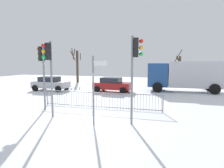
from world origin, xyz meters
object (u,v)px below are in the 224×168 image
object	(u,v)px
traffic_light_foreground_right	(42,63)
direction_sign_post	(94,87)
car_silver_trailing	(51,83)
bare_tree_left	(179,68)
car_red_near	(112,84)
bare_tree_centre	(77,65)
traffic_light_rear_left	(48,62)
delivery_truck	(184,75)
traffic_light_mid_left	(135,60)

from	to	relation	value
traffic_light_foreground_right	direction_sign_post	xyz separation A→B (m)	(4.37, -1.98, -1.15)
car_silver_trailing	bare_tree_left	world-z (taller)	bare_tree_left
traffic_light_foreground_right	car_red_near	size ratio (longest dim) A/B	1.06
direction_sign_post	bare_tree_centre	world-z (taller)	bare_tree_centre
car_red_near	bare_tree_centre	distance (m)	11.23
traffic_light_rear_left	car_red_near	bearing A→B (deg)	-65.66
bare_tree_centre	car_red_near	bearing A→B (deg)	-44.33
car_silver_trailing	delivery_truck	distance (m)	14.03
traffic_light_rear_left	delivery_truck	xyz separation A→B (m)	(7.39, 12.48, -1.30)
traffic_light_foreground_right	car_silver_trailing	xyz separation A→B (m)	(-4.65, 7.59, -2.24)
traffic_light_foreground_right	car_silver_trailing	bearing A→B (deg)	46.46
delivery_truck	traffic_light_mid_left	bearing A→B (deg)	74.22
traffic_light_foreground_right	bare_tree_centre	bearing A→B (deg)	35.06
car_silver_trailing	delivery_truck	size ratio (longest dim) A/B	0.54
car_silver_trailing	bare_tree_left	distance (m)	17.68
car_red_near	traffic_light_mid_left	bearing A→B (deg)	-64.86
car_silver_trailing	bare_tree_left	xyz separation A→B (m)	(13.21, 11.68, 1.38)
traffic_light_foreground_right	direction_sign_post	bearing A→B (deg)	-99.47
car_silver_trailing	car_red_near	bearing A→B (deg)	5.35
bare_tree_left	direction_sign_post	bearing A→B (deg)	-101.16
traffic_light_rear_left	bare_tree_left	xyz separation A→B (m)	(7.02, 20.78, -0.89)
direction_sign_post	bare_tree_left	bearing A→B (deg)	87.61
bare_tree_left	bare_tree_centre	bearing A→B (deg)	-168.22
traffic_light_rear_left	car_red_near	world-z (taller)	traffic_light_rear_left
traffic_light_foreground_right	traffic_light_rear_left	size ratio (longest dim) A/B	0.99
traffic_light_mid_left	bare_tree_left	bearing A→B (deg)	155.99
delivery_truck	bare_tree_left	bearing A→B (deg)	-90.61
traffic_light_foreground_right	bare_tree_centre	world-z (taller)	bare_tree_centre
traffic_light_foreground_right	bare_tree_left	size ratio (longest dim) A/B	0.85
bare_tree_left	bare_tree_centre	world-z (taller)	bare_tree_centre
delivery_truck	direction_sign_post	bearing A→B (deg)	67.39
bare_tree_left	bare_tree_centre	size ratio (longest dim) A/B	0.95
direction_sign_post	bare_tree_left	distance (m)	21.66
direction_sign_post	car_red_near	xyz separation A→B (m)	(-2.39, 10.49, -1.09)
direction_sign_post	car_red_near	world-z (taller)	direction_sign_post
direction_sign_post	traffic_light_mid_left	bearing A→B (deg)	29.25
direction_sign_post	car_silver_trailing	world-z (taller)	direction_sign_post
traffic_light_mid_left	car_silver_trailing	xyz separation A→B (m)	(-10.84, 8.89, -2.36)
bare_tree_left	car_silver_trailing	bearing A→B (deg)	-138.51
car_red_near	bare_tree_left	xyz separation A→B (m)	(6.58, 10.76, 1.38)
traffic_light_rear_left	bare_tree_left	size ratio (longest dim) A/B	0.86
delivery_truck	bare_tree_left	xyz separation A→B (m)	(-0.37, 8.30, 0.41)
traffic_light_foreground_right	car_silver_trailing	world-z (taller)	traffic_light_foreground_right
direction_sign_post	traffic_light_rear_left	bearing A→B (deg)	179.30
delivery_truck	traffic_light_foreground_right	bearing A→B (deg)	47.64
traffic_light_foreground_right	delivery_truck	bearing A→B (deg)	-24.19
direction_sign_post	bare_tree_centre	xyz separation A→B (m)	(-10.31, 18.22, 0.76)
traffic_light_rear_left	traffic_light_mid_left	bearing A→B (deg)	-150.54
traffic_light_mid_left	traffic_light_foreground_right	world-z (taller)	traffic_light_mid_left
traffic_light_rear_left	bare_tree_left	bearing A→B (deg)	-81.81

